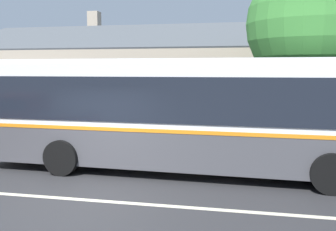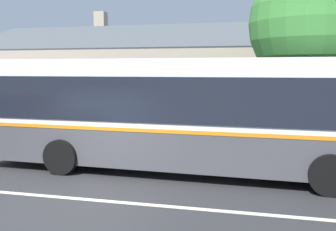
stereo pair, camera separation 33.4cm
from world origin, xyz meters
name	(u,v)px [view 1 (the left image)]	position (x,y,z in m)	size (l,w,h in m)	color
ground_plane	(78,199)	(0.00, 0.00, 0.00)	(300.00, 300.00, 0.00)	#2D2D30
sidewalk_far	(146,145)	(0.00, 6.00, 0.07)	(60.00, 3.00, 0.15)	#9E9E99
lane_divider_stripe	(78,199)	(0.00, 0.00, 0.00)	(60.00, 0.16, 0.01)	beige
community_building	(193,84)	(0.62, 14.76, 2.07)	(24.86, 10.89, 6.66)	tan
transit_bus	(187,112)	(2.06, 2.90, 1.73)	(12.16, 3.02, 3.22)	#47474C
bench_by_building	(29,131)	(-4.53, 5.35, 0.57)	(1.78, 0.51, 0.94)	#4C4C4C
street_tree_primary	(312,24)	(5.94, 6.68, 4.54)	(4.59, 4.59, 6.84)	#4C3828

